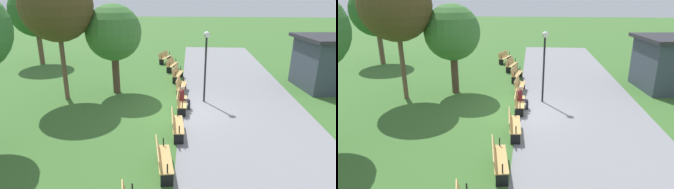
{
  "view_description": "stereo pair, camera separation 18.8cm",
  "coord_description": "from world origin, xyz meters",
  "views": [
    {
      "loc": [
        13.21,
        0.28,
        5.45
      ],
      "look_at": [
        0.0,
        -0.7,
        0.8
      ],
      "focal_mm": 30.94,
      "sensor_mm": 36.0,
      "label": 1
    },
    {
      "loc": [
        13.19,
        0.47,
        5.45
      ],
      "look_at": [
        0.0,
        -0.7,
        0.8
      ],
      "focal_mm": 30.94,
      "sensor_mm": 36.0,
      "label": 2
    }
  ],
  "objects": [
    {
      "name": "ground_plane",
      "position": [
        0.0,
        0.0,
        0.0
      ],
      "size": [
        120.0,
        120.0,
        0.0
      ],
      "primitive_type": "plane",
      "color": "#3D6B2D"
    },
    {
      "name": "path_paving",
      "position": [
        0.0,
        3.0,
        0.0
      ],
      "size": [
        35.46,
        6.19,
        0.01
      ],
      "primitive_type": "cube",
      "color": "gray",
      "rests_on": "ground"
    },
    {
      "name": "bench_0",
      "position": [
        -10.27,
        -1.74,
        0.47
      ],
      "size": [
        1.8,
        1.0,
        0.89
      ],
      "rotation": [
        0.0,
        0.0,
        -0.32
      ],
      "color": "tan",
      "rests_on": "ground"
    },
    {
      "name": "bench_1",
      "position": [
        -7.76,
        -1.01,
        0.47
      ],
      "size": [
        1.8,
        0.88,
        0.89
      ],
      "rotation": [
        0.0,
        0.0,
        -0.24
      ],
      "color": "tan",
      "rests_on": "ground"
    },
    {
      "name": "bench_2",
      "position": [
        -5.2,
        -0.49,
        0.47
      ],
      "size": [
        1.79,
        0.75,
        0.89
      ],
      "rotation": [
        0.0,
        0.0,
        -0.16
      ],
      "color": "tan",
      "rests_on": "ground"
    },
    {
      "name": "bench_3",
      "position": [
        -2.61,
        -0.17,
        0.47
      ],
      "size": [
        1.77,
        0.61,
        0.89
      ],
      "rotation": [
        0.0,
        0.0,
        -0.08
      ],
      "color": "tan",
      "rests_on": "ground"
    },
    {
      "name": "bench_4",
      "position": [
        0.0,
        -0.07,
        0.47
      ],
      "size": [
        1.74,
        0.47,
        0.89
      ],
      "color": "tan",
      "rests_on": "ground"
    },
    {
      "name": "bench_5",
      "position": [
        2.61,
        -0.17,
        0.47
      ],
      "size": [
        1.77,
        0.61,
        0.89
      ],
      "rotation": [
        0.0,
        0.0,
        0.08
      ],
      "color": "tan",
      "rests_on": "ground"
    },
    {
      "name": "bench_6",
      "position": [
        5.2,
        -0.49,
        0.47
      ],
      "size": [
        1.79,
        0.75,
        0.89
      ],
      "rotation": [
        0.0,
        0.0,
        0.16
      ],
      "color": "tan",
      "rests_on": "ground"
    },
    {
      "name": "person_seated",
      "position": [
        -0.2,
        0.07,
        0.64
      ],
      "size": [
        0.32,
        0.52,
        1.2
      ],
      "color": "maroon",
      "rests_on": "ground"
    },
    {
      "name": "tree_1",
      "position": [
        -1.26,
        -6.32,
        4.86
      ],
      "size": [
        3.59,
        3.59,
        6.67
      ],
      "color": "brown",
      "rests_on": "ground"
    },
    {
      "name": "tree_2",
      "position": [
        -2.47,
        -3.85,
        3.4
      ],
      "size": [
        3.06,
        3.06,
        4.96
      ],
      "color": "#4C3828",
      "rests_on": "ground"
    },
    {
      "name": "tree_3",
      "position": [
        -9.07,
        -11.63,
        4.12
      ],
      "size": [
        3.87,
        3.87,
        6.07
      ],
      "color": "brown",
      "rests_on": "ground"
    },
    {
      "name": "lamp_post",
      "position": [
        -1.3,
        1.12,
        2.59
      ],
      "size": [
        0.32,
        0.32,
        3.68
      ],
      "color": "black",
      "rests_on": "ground"
    },
    {
      "name": "kiosk",
      "position": [
        -4.14,
        8.24,
        1.59
      ],
      "size": [
        4.04,
        3.41,
        3.12
      ],
      "rotation": [
        0.0,
        0.0,
        0.11
      ],
      "color": "#38424C",
      "rests_on": "ground"
    }
  ]
}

